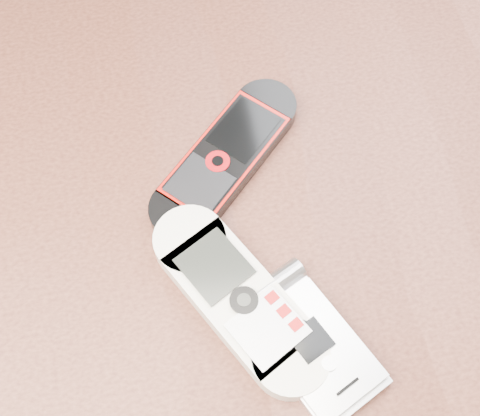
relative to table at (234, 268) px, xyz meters
name	(u,v)px	position (x,y,z in m)	size (l,w,h in m)	color
ground	(237,402)	(0.00, 0.00, -0.64)	(4.00, 4.00, 0.00)	#472B19
table	(234,268)	(0.00, 0.00, 0.00)	(1.20, 0.80, 0.75)	black
nokia_white	(238,298)	(-0.01, -0.06, 0.11)	(0.05, 0.15, 0.02)	silver
nokia_black_red	(225,158)	(0.00, 0.04, 0.11)	(0.05, 0.15, 0.02)	black
motorola_razr	(313,347)	(0.03, -0.10, 0.11)	(0.05, 0.11, 0.02)	silver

